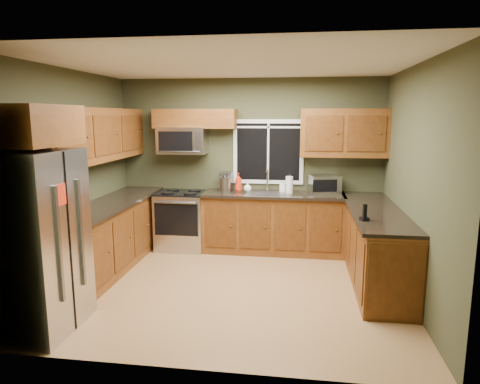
% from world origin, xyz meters
% --- Properties ---
extents(floor, '(4.20, 4.20, 0.00)m').
position_xyz_m(floor, '(0.00, 0.00, 0.00)').
color(floor, '#986F43').
rests_on(floor, ground).
extents(ceiling, '(4.20, 4.20, 0.00)m').
position_xyz_m(ceiling, '(0.00, 0.00, 2.70)').
color(ceiling, white).
rests_on(ceiling, back_wall).
extents(back_wall, '(4.20, 0.00, 4.20)m').
position_xyz_m(back_wall, '(0.00, 1.80, 1.35)').
color(back_wall, '#3A3D25').
rests_on(back_wall, ground).
extents(front_wall, '(4.20, 0.00, 4.20)m').
position_xyz_m(front_wall, '(0.00, -1.80, 1.35)').
color(front_wall, '#3A3D25').
rests_on(front_wall, ground).
extents(left_wall, '(0.00, 3.60, 3.60)m').
position_xyz_m(left_wall, '(-2.10, 0.00, 1.35)').
color(left_wall, '#3A3D25').
rests_on(left_wall, ground).
extents(right_wall, '(0.00, 3.60, 3.60)m').
position_xyz_m(right_wall, '(2.10, 0.00, 1.35)').
color(right_wall, '#3A3D25').
rests_on(right_wall, ground).
extents(window, '(1.12, 0.03, 1.02)m').
position_xyz_m(window, '(0.30, 1.78, 1.55)').
color(window, white).
rests_on(window, back_wall).
extents(base_cabinets_left, '(0.60, 2.65, 0.90)m').
position_xyz_m(base_cabinets_left, '(-1.80, 0.48, 0.45)').
color(base_cabinets_left, brown).
rests_on(base_cabinets_left, ground).
extents(countertop_left, '(0.65, 2.65, 0.04)m').
position_xyz_m(countertop_left, '(-1.78, 0.48, 0.92)').
color(countertop_left, black).
rests_on(countertop_left, base_cabinets_left).
extents(base_cabinets_back, '(2.17, 0.60, 0.90)m').
position_xyz_m(base_cabinets_back, '(0.42, 1.50, 0.45)').
color(base_cabinets_back, brown).
rests_on(base_cabinets_back, ground).
extents(countertop_back, '(2.17, 0.65, 0.04)m').
position_xyz_m(countertop_back, '(0.42, 1.48, 0.92)').
color(countertop_back, black).
rests_on(countertop_back, base_cabinets_back).
extents(base_cabinets_peninsula, '(0.60, 2.52, 0.90)m').
position_xyz_m(base_cabinets_peninsula, '(1.80, 0.54, 0.45)').
color(base_cabinets_peninsula, brown).
rests_on(base_cabinets_peninsula, ground).
extents(countertop_peninsula, '(0.65, 2.50, 0.04)m').
position_xyz_m(countertop_peninsula, '(1.78, 0.55, 0.92)').
color(countertop_peninsula, black).
rests_on(countertop_peninsula, base_cabinets_peninsula).
extents(upper_cabinets_left, '(0.33, 2.65, 0.72)m').
position_xyz_m(upper_cabinets_left, '(-1.94, 0.48, 1.86)').
color(upper_cabinets_left, brown).
rests_on(upper_cabinets_left, left_wall).
extents(upper_cabinets_back_left, '(1.30, 0.33, 0.30)m').
position_xyz_m(upper_cabinets_back_left, '(-0.85, 1.64, 2.07)').
color(upper_cabinets_back_left, brown).
rests_on(upper_cabinets_back_left, back_wall).
extents(upper_cabinets_back_right, '(1.30, 0.33, 0.72)m').
position_xyz_m(upper_cabinets_back_right, '(1.45, 1.64, 1.86)').
color(upper_cabinets_back_right, brown).
rests_on(upper_cabinets_back_right, back_wall).
extents(upper_cabinet_over_fridge, '(0.72, 0.90, 0.38)m').
position_xyz_m(upper_cabinet_over_fridge, '(-1.74, -1.30, 2.03)').
color(upper_cabinet_over_fridge, brown).
rests_on(upper_cabinet_over_fridge, left_wall).
extents(refrigerator, '(0.74, 0.90, 1.80)m').
position_xyz_m(refrigerator, '(-1.74, -1.30, 0.90)').
color(refrigerator, '#B7B7BC').
rests_on(refrigerator, ground).
extents(range, '(0.76, 0.69, 0.94)m').
position_xyz_m(range, '(-1.05, 1.47, 0.47)').
color(range, '#B7B7BC').
rests_on(range, ground).
extents(microwave, '(0.76, 0.41, 0.42)m').
position_xyz_m(microwave, '(-1.05, 1.61, 1.73)').
color(microwave, '#B7B7BC').
rests_on(microwave, back_wall).
extents(sink, '(0.60, 0.42, 0.36)m').
position_xyz_m(sink, '(0.30, 1.49, 0.95)').
color(sink, slate).
rests_on(sink, countertop_back).
extents(toaster_oven, '(0.52, 0.45, 0.28)m').
position_xyz_m(toaster_oven, '(1.19, 1.62, 1.08)').
color(toaster_oven, '#B7B7BC').
rests_on(toaster_oven, countertop_back).
extents(coffee_maker, '(0.19, 0.24, 0.29)m').
position_xyz_m(coffee_maker, '(-0.36, 1.64, 1.08)').
color(coffee_maker, slate).
rests_on(coffee_maker, countertop_back).
extents(kettle, '(0.21, 0.21, 0.29)m').
position_xyz_m(kettle, '(-0.34, 1.46, 1.07)').
color(kettle, '#B7B7BC').
rests_on(kettle, countertop_back).
extents(paper_towel_roll, '(0.12, 0.12, 0.29)m').
position_xyz_m(paper_towel_roll, '(0.65, 1.53, 1.07)').
color(paper_towel_roll, white).
rests_on(paper_towel_roll, countertop_back).
extents(soap_bottle_a, '(0.12, 0.12, 0.29)m').
position_xyz_m(soap_bottle_a, '(-0.15, 1.58, 1.08)').
color(soap_bottle_a, red).
rests_on(soap_bottle_a, countertop_back).
extents(soap_bottle_b, '(0.09, 0.09, 0.18)m').
position_xyz_m(soap_bottle_b, '(0.54, 1.63, 1.03)').
color(soap_bottle_b, white).
rests_on(soap_bottle_b, countertop_back).
extents(soap_bottle_c, '(0.15, 0.15, 0.15)m').
position_xyz_m(soap_bottle_c, '(0.00, 1.55, 1.02)').
color(soap_bottle_c, white).
rests_on(soap_bottle_c, countertop_back).
extents(cordless_phone, '(0.11, 0.11, 0.19)m').
position_xyz_m(cordless_phone, '(1.55, -0.12, 1.00)').
color(cordless_phone, black).
rests_on(cordless_phone, countertop_peninsula).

